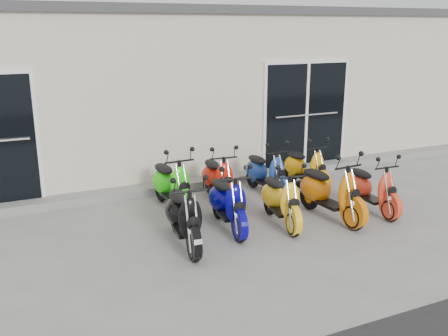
{
  "coord_description": "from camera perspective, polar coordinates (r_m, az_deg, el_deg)",
  "views": [
    {
      "loc": [
        -3.27,
        -6.5,
        2.97
      ],
      "look_at": [
        0.0,
        0.6,
        0.75
      ],
      "focal_mm": 40.0,
      "sensor_mm": 36.0,
      "label": 1
    }
  ],
  "objects": [
    {
      "name": "ground",
      "position": [
        7.86,
        1.84,
        -6.36
      ],
      "size": [
        80.0,
        80.0,
        0.0
      ],
      "primitive_type": "plane",
      "color": "gray",
      "rests_on": "ground"
    },
    {
      "name": "building",
      "position": [
        12.22,
        -9.17,
        9.22
      ],
      "size": [
        14.0,
        6.0,
        3.2
      ],
      "primitive_type": "cube",
      "color": "beige",
      "rests_on": "ground"
    },
    {
      "name": "scooter_front_black",
      "position": [
        6.91,
        -4.65,
        -4.56
      ],
      "size": [
        0.72,
        1.58,
        1.13
      ],
      "primitive_type": null,
      "rotation": [
        0.0,
        0.0,
        -0.11
      ],
      "color": "black",
      "rests_on": "ground"
    },
    {
      "name": "roof_cap",
      "position": [
        12.15,
        -9.53,
        17.11
      ],
      "size": [
        14.2,
        6.2,
        0.16
      ],
      "primitive_type": "cube",
      "color": "#3F3F42",
      "rests_on": "building"
    },
    {
      "name": "scooter_back_red",
      "position": [
        8.62,
        -0.73,
        -0.48
      ],
      "size": [
        0.69,
        1.53,
        1.09
      ],
      "primitive_type": null,
      "rotation": [
        0.0,
        0.0,
        -0.11
      ],
      "color": "red",
      "rests_on": "ground"
    },
    {
      "name": "scooter_front_blue",
      "position": [
        7.45,
        0.42,
        -3.06
      ],
      "size": [
        0.7,
        1.55,
        1.11
      ],
      "primitive_type": null,
      "rotation": [
        0.0,
        0.0,
        -0.11
      ],
      "color": "#070278",
      "rests_on": "ground"
    },
    {
      "name": "scooter_front_orange_a",
      "position": [
        7.68,
        6.52,
        -2.72
      ],
      "size": [
        0.74,
        1.51,
        1.07
      ],
      "primitive_type": null,
      "rotation": [
        0.0,
        0.0,
        -0.15
      ],
      "color": "yellow",
      "rests_on": "ground"
    },
    {
      "name": "door_right",
      "position": [
        10.61,
        9.31,
        6.37
      ],
      "size": [
        2.02,
        0.08,
        2.22
      ],
      "primitive_type": "cube",
      "color": "black",
      "rests_on": "front_step"
    },
    {
      "name": "scooter_back_green",
      "position": [
        8.28,
        -6.06,
        -1.05
      ],
      "size": [
        0.67,
        1.59,
        1.15
      ],
      "primitive_type": null,
      "rotation": [
        0.0,
        0.0,
        0.06
      ],
      "color": "#28DB11",
      "rests_on": "ground"
    },
    {
      "name": "scooter_back_blue",
      "position": [
        9.06,
        4.82,
        0.19
      ],
      "size": [
        0.6,
        1.47,
        1.06
      ],
      "primitive_type": null,
      "rotation": [
        0.0,
        0.0,
        0.06
      ],
      "color": "navy",
      "rests_on": "ground"
    },
    {
      "name": "scooter_back_yellow",
      "position": [
        9.51,
        9.31,
        0.75
      ],
      "size": [
        0.61,
        1.45,
        1.05
      ],
      "primitive_type": null,
      "rotation": [
        0.0,
        0.0,
        0.06
      ],
      "color": "#EF9F09",
      "rests_on": "ground"
    },
    {
      "name": "front_step",
      "position": [
        9.57,
        -3.56,
        -1.78
      ],
      "size": [
        14.0,
        0.4,
        0.15
      ],
      "primitive_type": "cube",
      "color": "gray",
      "rests_on": "ground"
    },
    {
      "name": "scooter_front_red",
      "position": [
        8.53,
        16.56,
        -1.49
      ],
      "size": [
        0.57,
        1.43,
        1.04
      ],
      "primitive_type": null,
      "rotation": [
        0.0,
        0.0,
        -0.04
      ],
      "color": "red",
      "rests_on": "ground"
    },
    {
      "name": "door_left",
      "position": [
        8.84,
        -23.83,
        3.34
      ],
      "size": [
        1.07,
        0.08,
        2.22
      ],
      "primitive_type": "cube",
      "color": "black",
      "rests_on": "front_step"
    },
    {
      "name": "scooter_front_orange_b",
      "position": [
        8.02,
        12.08,
        -1.77
      ],
      "size": [
        0.72,
        1.64,
        1.18
      ],
      "primitive_type": null,
      "rotation": [
        0.0,
        0.0,
        0.09
      ],
      "color": "#D06608",
      "rests_on": "ground"
    }
  ]
}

